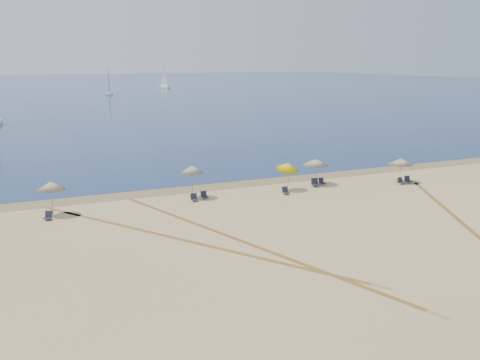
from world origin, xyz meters
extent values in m
plane|color=tan|center=(0.00, 0.00, 0.00)|extent=(160.00, 160.00, 0.00)
plane|color=#0C2151|center=(0.00, 225.00, 0.01)|extent=(500.00, 500.00, 0.00)
plane|color=olive|center=(0.00, 24.00, 0.00)|extent=(500.00, 500.00, 0.00)
cylinder|color=gray|center=(-14.25, 20.22, 1.15)|extent=(0.05, 0.07, 2.30)
cone|color=#FAEACD|center=(-14.25, 20.23, 2.15)|extent=(1.95, 1.95, 0.57)
sphere|color=gray|center=(-14.25, 20.23, 2.45)|extent=(0.08, 0.08, 0.08)
cylinder|color=gray|center=(-3.73, 20.86, 1.23)|extent=(0.05, 0.05, 2.47)
cone|color=#FAEACD|center=(-3.73, 20.86, 2.32)|extent=(1.89, 1.89, 0.55)
sphere|color=gray|center=(-3.73, 20.86, 2.62)|extent=(0.08, 0.08, 0.08)
cylinder|color=gray|center=(4.30, 19.72, 1.10)|extent=(0.05, 0.68, 2.22)
cone|color=yellow|center=(4.30, 20.00, 2.06)|extent=(1.87, 1.95, 1.04)
sphere|color=gray|center=(4.30, 20.00, 2.36)|extent=(0.08, 0.08, 0.08)
cylinder|color=gray|center=(7.64, 21.03, 1.07)|extent=(0.05, 0.07, 2.13)
cone|color=#FAEACD|center=(7.64, 21.04, 1.98)|extent=(2.31, 2.32, 0.57)
sphere|color=gray|center=(7.64, 21.04, 2.28)|extent=(0.08, 0.08, 0.08)
cylinder|color=gray|center=(14.99, 18.70, 1.01)|extent=(0.05, 0.05, 2.03)
cone|color=#FAEACD|center=(14.99, 18.70, 1.88)|extent=(2.19, 2.19, 0.55)
sphere|color=gray|center=(14.99, 18.70, 2.18)|extent=(0.08, 0.08, 0.08)
cube|color=black|center=(-14.69, 19.13, 0.16)|extent=(0.66, 0.66, 0.05)
cube|color=black|center=(-14.60, 19.35, 0.38)|extent=(0.53, 0.37, 0.44)
cylinder|color=#A5A5AD|center=(-14.88, 19.03, 0.08)|extent=(0.02, 0.02, 0.16)
cylinder|color=#A5A5AD|center=(-14.51, 18.87, 0.08)|extent=(0.02, 0.02, 0.16)
cube|color=black|center=(-3.93, 19.78, 0.16)|extent=(0.52, 0.52, 0.05)
cube|color=black|center=(-3.92, 20.02, 0.38)|extent=(0.50, 0.21, 0.44)
cylinder|color=#A5A5AD|center=(-4.13, 19.61, 0.08)|extent=(0.02, 0.02, 0.16)
cylinder|color=#A5A5AD|center=(-3.73, 19.59, 0.08)|extent=(0.02, 0.02, 0.16)
cube|color=black|center=(-2.91, 20.24, 0.16)|extent=(0.53, 0.53, 0.04)
cube|color=black|center=(-2.93, 20.47, 0.37)|extent=(0.50, 0.22, 0.43)
cylinder|color=#A5A5AD|center=(-3.10, 20.04, 0.08)|extent=(0.02, 0.02, 0.16)
cylinder|color=#A5A5AD|center=(-2.71, 20.08, 0.08)|extent=(0.02, 0.02, 0.16)
cube|color=black|center=(3.59, 18.89, 0.16)|extent=(0.54, 0.54, 0.05)
cube|color=black|center=(3.61, 19.13, 0.38)|extent=(0.51, 0.22, 0.45)
cylinder|color=#A5A5AD|center=(3.39, 18.72, 0.08)|extent=(0.02, 0.02, 0.16)
cylinder|color=#A5A5AD|center=(3.79, 18.69, 0.08)|extent=(0.02, 0.02, 0.16)
cube|color=black|center=(7.18, 20.21, 0.19)|extent=(0.72, 0.72, 0.05)
cube|color=black|center=(7.26, 20.48, 0.45)|extent=(0.62, 0.37, 0.52)
cylinder|color=#A5A5AD|center=(6.95, 20.06, 0.10)|extent=(0.03, 0.03, 0.19)
cylinder|color=#A5A5AD|center=(7.40, 19.93, 0.10)|extent=(0.03, 0.03, 0.19)
cube|color=black|center=(8.15, 20.58, 0.16)|extent=(0.54, 0.54, 0.05)
cube|color=black|center=(8.13, 20.82, 0.38)|extent=(0.51, 0.22, 0.45)
cylinder|color=#A5A5AD|center=(7.95, 20.38, 0.08)|extent=(0.02, 0.02, 0.16)
cylinder|color=#A5A5AD|center=(8.35, 20.41, 0.08)|extent=(0.02, 0.02, 0.16)
cube|color=black|center=(14.54, 17.89, 0.16)|extent=(0.52, 0.52, 0.04)
cube|color=black|center=(14.53, 18.13, 0.38)|extent=(0.50, 0.21, 0.44)
cylinder|color=#A5A5AD|center=(14.34, 17.70, 0.08)|extent=(0.02, 0.02, 0.16)
cylinder|color=#A5A5AD|center=(14.74, 17.72, 0.08)|extent=(0.02, 0.02, 0.16)
cube|color=black|center=(15.42, 18.01, 0.17)|extent=(0.57, 0.57, 0.05)
cube|color=black|center=(15.44, 18.27, 0.40)|extent=(0.54, 0.23, 0.47)
cylinder|color=#A5A5AD|center=(15.21, 17.84, 0.09)|extent=(0.02, 0.02, 0.17)
cylinder|color=#A5A5AD|center=(15.63, 17.80, 0.09)|extent=(0.02, 0.02, 0.17)
cube|color=white|center=(15.54, 153.47, 0.31)|extent=(3.03, 5.71, 0.61)
cylinder|color=gray|center=(15.54, 153.47, 4.24)|extent=(0.12, 0.12, 8.07)
cube|color=white|center=(43.14, 187.47, 0.31)|extent=(3.22, 5.75, 0.61)
cylinder|color=gray|center=(43.14, 187.47, 4.27)|extent=(0.12, 0.12, 8.14)
plane|color=tan|center=(-4.66, 10.38, 0.00)|extent=(34.85, 34.85, 0.00)
plane|color=tan|center=(-4.98, 11.44, 0.00)|extent=(34.85, 34.85, 0.00)
plane|color=tan|center=(9.70, 5.60, 0.00)|extent=(37.76, 37.76, 0.00)
plane|color=tan|center=(10.21, 6.58, 0.00)|extent=(37.76, 37.76, 0.00)
plane|color=tan|center=(-8.18, 12.31, 0.00)|extent=(38.53, 38.53, 0.00)
plane|color=tan|center=(-8.76, 13.25, 0.00)|extent=(38.53, 38.53, 0.00)
camera|label=1|loc=(-17.32, -18.62, 10.66)|focal=40.80mm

